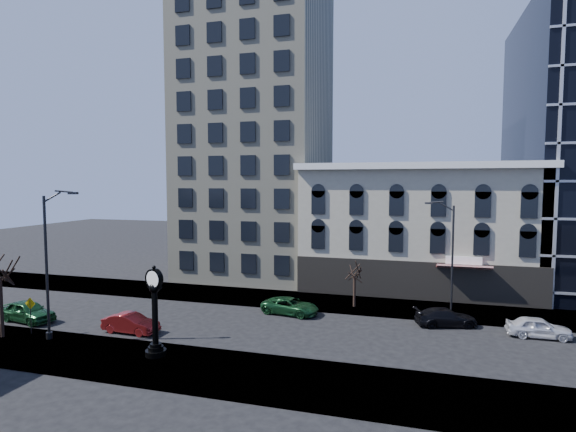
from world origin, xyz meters
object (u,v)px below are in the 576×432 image
(car_near_a, at_px, (28,311))
(car_near_b, at_px, (131,323))
(warning_sign, at_px, (30,309))
(street_lamp_near, at_px, (56,225))
(street_clock, at_px, (155,315))

(car_near_a, relative_size, car_near_b, 1.14)
(warning_sign, distance_m, car_near_b, 6.91)
(street_lamp_near, bearing_deg, street_clock, -25.80)
(street_lamp_near, relative_size, car_near_b, 2.49)
(street_clock, bearing_deg, car_near_b, 155.56)
(street_clock, bearing_deg, car_near_a, -179.59)
(car_near_a, bearing_deg, street_clock, -95.63)
(car_near_b, bearing_deg, street_clock, -127.44)
(street_lamp_near, distance_m, car_near_a, 9.39)
(street_lamp_near, bearing_deg, car_near_a, 134.54)
(street_clock, height_order, car_near_a, street_clock)
(street_lamp_near, distance_m, warning_sign, 6.56)
(warning_sign, height_order, car_near_b, warning_sign)
(street_clock, distance_m, car_near_a, 14.03)
(car_near_a, distance_m, car_near_b, 9.21)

